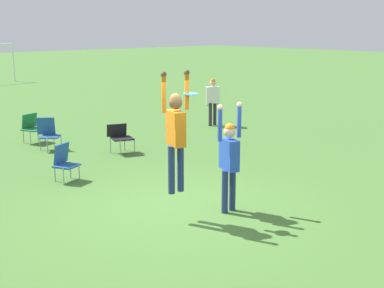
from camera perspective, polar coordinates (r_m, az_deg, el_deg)
ground_plane at (r=10.17m, az=-1.15°, el=-7.13°), size 120.00×120.00×0.00m
person_jumping at (r=9.28m, az=-1.75°, el=1.62°), size 0.62×0.51×2.16m
person_defending at (r=9.85m, az=3.99°, el=-1.23°), size 0.61×0.49×2.06m
frisbee at (r=9.34m, az=-0.14°, el=5.38°), size 0.26×0.26×0.02m
camping_chair_0 at (r=14.71m, az=-7.67°, el=0.88°), size 0.70×0.75×0.79m
camping_chair_1 at (r=16.55m, az=-16.70°, el=1.85°), size 0.69×0.73×0.86m
camping_chair_3 at (r=15.46m, az=-15.10°, el=1.26°), size 0.71×0.79×0.91m
camping_chair_5 at (r=12.28m, az=-13.47°, el=-1.70°), size 0.60×0.66×0.84m
person_spectator_near at (r=18.54m, az=2.22°, el=4.98°), size 0.63×0.48×1.64m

